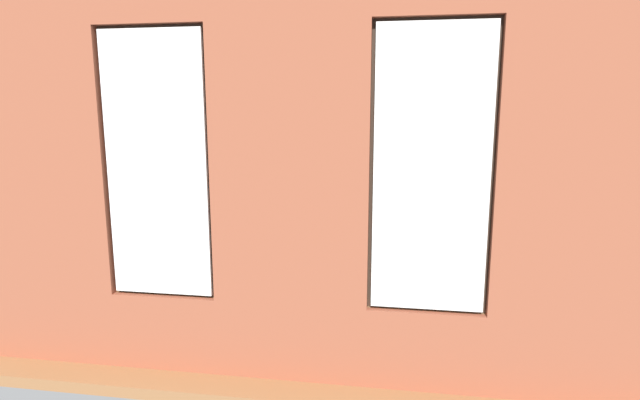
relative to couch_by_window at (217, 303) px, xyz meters
name	(u,v)px	position (x,y,z in m)	size (l,w,h in m)	color
ground_plane	(334,273)	(-0.88, -2.20, -0.38)	(6.39, 6.46, 0.10)	#99663D
brick_wall_with_windows	(289,171)	(-0.88, 0.65, 1.41)	(5.79, 0.30, 3.51)	#9E5138
white_wall_right	(129,143)	(1.97, -2.00, 1.42)	(0.10, 5.46, 3.51)	silver
couch_by_window	(217,303)	(0.00, 0.00, 0.00)	(1.79, 0.87, 0.80)	black
couch_left	(512,272)	(-3.08, -1.47, 0.00)	(0.89, 1.91, 0.80)	black
coffee_table	(304,239)	(-0.41, -2.45, 0.03)	(1.37, 0.72, 0.42)	olive
cup_ceramic	(310,234)	(-0.51, -2.34, 0.14)	(0.09, 0.09, 0.11)	#33567F
candle_jar	(294,229)	(-0.24, -2.54, 0.15)	(0.08, 0.08, 0.12)	#B7333D
remote_silver	(304,234)	(-0.41, -2.45, 0.10)	(0.05, 0.17, 0.02)	#B2B2B7
remote_black	(275,235)	(0.00, -2.34, 0.10)	(0.05, 0.17, 0.02)	black
media_console	(157,250)	(1.67, -2.02, -0.10)	(1.25, 0.42, 0.45)	black
tv_flatscreen	(154,211)	(1.67, -2.02, 0.47)	(1.00, 0.20, 0.69)	black
papasan_chair	(345,214)	(-0.84, -3.97, 0.10)	(1.05, 1.05, 0.67)	olive
potted_plant_mid_room_small	(370,230)	(-1.32, -3.22, 0.02)	(0.33, 0.33, 0.52)	brown
potted_plant_corner_near_left	(484,192)	(-3.21, -4.43, 0.47)	(0.84, 0.88, 1.35)	gray
potted_plant_foreground_right	(230,190)	(1.37, -4.38, 0.40)	(0.72, 0.72, 1.10)	#47423D
potted_plant_near_tv	(156,253)	(1.12, -0.94, 0.19)	(0.44, 0.44, 0.80)	beige
potted_plant_by_left_couch	(463,230)	(-2.68, -2.87, 0.14)	(0.48, 0.48, 0.68)	brown
potted_plant_corner_far_left	(574,292)	(-3.23, 0.11, 0.35)	(1.08, 1.10, 1.28)	gray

